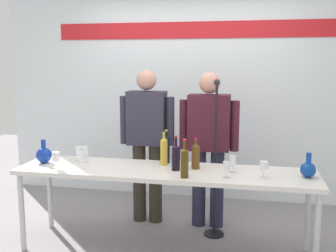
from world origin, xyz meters
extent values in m
plane|color=gray|center=(0.00, 0.00, 0.00)|extent=(10.00, 10.00, 0.00)
cube|color=white|center=(0.00, 1.59, 1.50)|extent=(4.86, 0.10, 3.00)
cube|color=red|center=(0.00, 1.53, 2.10)|extent=(3.40, 0.01, 0.20)
cube|color=silver|center=(0.00, 0.00, 0.75)|extent=(2.68, 0.62, 0.04)
cylinder|color=silver|center=(-1.28, -0.26, 0.36)|extent=(0.05, 0.05, 0.73)
cylinder|color=silver|center=(1.28, -0.26, 0.36)|extent=(0.05, 0.05, 0.73)
cylinder|color=silver|center=(-1.28, 0.26, 0.36)|extent=(0.05, 0.05, 0.73)
cylinder|color=silver|center=(1.28, 0.26, 0.36)|extent=(0.05, 0.05, 0.73)
sphere|color=navy|center=(-1.18, 0.00, 0.84)|extent=(0.15, 0.15, 0.15)
cylinder|color=navy|center=(-1.18, 0.00, 0.95)|extent=(0.04, 0.04, 0.09)
sphere|color=navy|center=(1.22, 0.00, 0.83)|extent=(0.13, 0.13, 0.13)
cylinder|color=navy|center=(1.22, 0.00, 0.93)|extent=(0.04, 0.04, 0.09)
cylinder|color=#2E2A1E|center=(-0.42, 0.64, 0.43)|extent=(0.14, 0.14, 0.85)
cylinder|color=#2E2A1E|center=(-0.24, 0.64, 0.43)|extent=(0.14, 0.14, 0.85)
cube|color=#312D3F|center=(-0.33, 0.64, 1.13)|extent=(0.40, 0.22, 0.56)
cylinder|color=#312D3F|center=(-0.58, 0.64, 1.11)|extent=(0.09, 0.09, 0.51)
cylinder|color=#312D3F|center=(-0.08, 0.64, 1.11)|extent=(0.09, 0.09, 0.51)
sphere|color=tan|center=(-0.33, 0.64, 1.53)|extent=(0.21, 0.21, 0.21)
cylinder|color=#24243A|center=(0.23, 0.64, 0.41)|extent=(0.14, 0.14, 0.82)
cylinder|color=#24243A|center=(0.42, 0.64, 0.41)|extent=(0.14, 0.14, 0.82)
cube|color=#481928|center=(0.33, 0.64, 1.11)|extent=(0.42, 0.22, 0.57)
cylinder|color=#481928|center=(0.07, 0.64, 1.08)|extent=(0.09, 0.09, 0.51)
cylinder|color=#481928|center=(0.59, 0.64, 1.08)|extent=(0.09, 0.09, 0.51)
sphere|color=tan|center=(0.33, 0.64, 1.51)|extent=(0.21, 0.21, 0.21)
cylinder|color=#563713|center=(0.27, 0.09, 0.87)|extent=(0.07, 0.07, 0.21)
cone|color=#563713|center=(0.27, 0.09, 0.98)|extent=(0.07, 0.07, 0.03)
cylinder|color=#563713|center=(0.27, 0.09, 1.00)|extent=(0.03, 0.03, 0.06)
cylinder|color=#AF1825|center=(0.27, 0.09, 1.04)|extent=(0.03, 0.03, 0.02)
cylinder|color=black|center=(-0.04, 0.24, 0.88)|extent=(0.07, 0.07, 0.24)
cone|color=black|center=(-0.04, 0.24, 1.01)|extent=(0.07, 0.07, 0.03)
cylinder|color=black|center=(-0.04, 0.24, 1.04)|extent=(0.02, 0.02, 0.07)
cylinder|color=gold|center=(-0.04, 0.24, 1.08)|extent=(0.03, 0.03, 0.02)
cylinder|color=black|center=(0.10, 0.00, 0.87)|extent=(0.07, 0.07, 0.21)
cone|color=black|center=(0.10, 0.00, 0.99)|extent=(0.07, 0.07, 0.03)
cylinder|color=black|center=(0.10, 0.00, 1.02)|extent=(0.02, 0.02, 0.09)
cylinder|color=red|center=(0.10, 0.00, 1.07)|extent=(0.03, 0.03, 0.02)
cylinder|color=gold|center=(-0.04, 0.15, 0.88)|extent=(0.07, 0.07, 0.24)
cone|color=gold|center=(-0.04, 0.15, 1.01)|extent=(0.07, 0.07, 0.03)
cylinder|color=gold|center=(-0.04, 0.15, 1.03)|extent=(0.02, 0.02, 0.06)
cylinder|color=gold|center=(-0.04, 0.15, 1.07)|extent=(0.03, 0.03, 0.02)
cylinder|color=#43310B|center=(0.21, -0.21, 0.88)|extent=(0.07, 0.07, 0.23)
cone|color=#43310B|center=(0.21, -0.21, 1.01)|extent=(0.07, 0.07, 0.03)
cylinder|color=#43310B|center=(0.21, -0.21, 1.04)|extent=(0.03, 0.03, 0.08)
cylinder|color=#A82016|center=(0.21, -0.21, 1.08)|extent=(0.03, 0.03, 0.02)
cylinder|color=white|center=(-0.74, -0.12, 0.77)|extent=(0.06, 0.06, 0.00)
cylinder|color=white|center=(-0.74, -0.12, 0.80)|extent=(0.01, 0.01, 0.07)
cylinder|color=white|center=(-0.74, -0.12, 0.88)|extent=(0.06, 0.06, 0.08)
cylinder|color=white|center=(-0.88, 0.15, 0.77)|extent=(0.06, 0.06, 0.00)
cylinder|color=white|center=(-0.88, 0.15, 0.80)|extent=(0.01, 0.01, 0.06)
cylinder|color=white|center=(-0.88, 0.15, 0.87)|extent=(0.07, 0.07, 0.08)
cylinder|color=white|center=(-0.96, -0.17, 0.77)|extent=(0.06, 0.06, 0.00)
cylinder|color=white|center=(-0.96, -0.17, 0.80)|extent=(0.01, 0.01, 0.07)
cylinder|color=white|center=(-0.96, -0.17, 0.88)|extent=(0.07, 0.07, 0.08)
cylinder|color=white|center=(-0.80, 0.10, 0.77)|extent=(0.06, 0.06, 0.00)
cylinder|color=white|center=(-0.80, 0.10, 0.80)|extent=(0.01, 0.01, 0.07)
cylinder|color=white|center=(-0.80, 0.10, 0.88)|extent=(0.06, 0.06, 0.08)
cylinder|color=white|center=(0.56, -0.15, 0.77)|extent=(0.06, 0.06, 0.00)
cylinder|color=white|center=(0.56, -0.15, 0.80)|extent=(0.01, 0.01, 0.06)
cylinder|color=white|center=(0.56, -0.15, 0.87)|extent=(0.06, 0.06, 0.08)
cylinder|color=white|center=(0.60, 0.02, 0.77)|extent=(0.05, 0.05, 0.00)
cylinder|color=white|center=(0.60, 0.02, 0.80)|extent=(0.01, 0.01, 0.07)
cylinder|color=white|center=(0.60, 0.02, 0.88)|extent=(0.06, 0.06, 0.08)
cylinder|color=white|center=(0.86, -0.09, 0.77)|extent=(0.06, 0.06, 0.00)
cylinder|color=white|center=(0.86, -0.09, 0.80)|extent=(0.01, 0.01, 0.07)
cylinder|color=white|center=(0.86, -0.09, 0.87)|extent=(0.07, 0.07, 0.07)
cylinder|color=black|center=(0.42, 0.41, 0.01)|extent=(0.20, 0.20, 0.02)
cylinder|color=black|center=(0.42, 0.41, 0.75)|extent=(0.02, 0.02, 1.50)
sphere|color=#232328|center=(0.42, 0.41, 1.53)|extent=(0.06, 0.06, 0.06)
camera|label=1|loc=(0.73, -3.38, 1.72)|focal=42.62mm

